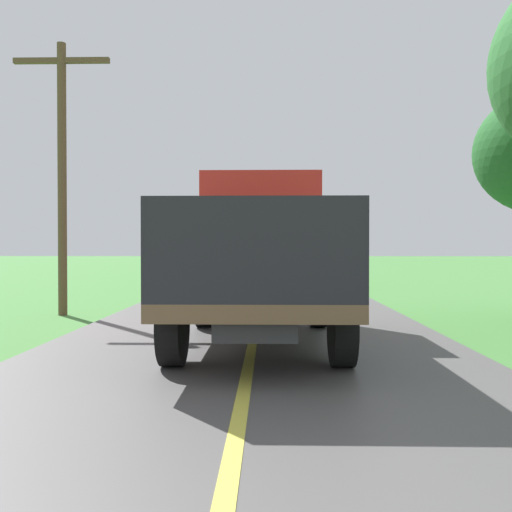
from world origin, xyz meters
name	(u,v)px	position (x,y,z in m)	size (l,w,h in m)	color
banana_truck_near	(261,252)	(0.12, 12.61, 1.47)	(2.38, 5.82, 2.80)	#2D2D30
banana_truck_far	(269,249)	(0.27, 27.72, 1.47)	(2.38, 5.81, 2.80)	#2D2D30
utility_pole_roadside	(62,166)	(-4.48, 15.86, 3.41)	(2.20, 0.20, 6.21)	brown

